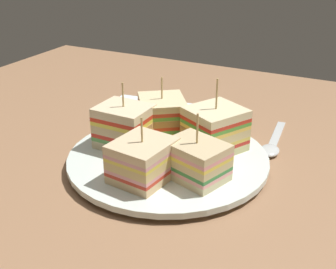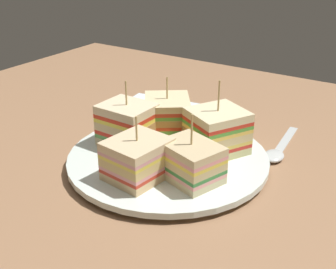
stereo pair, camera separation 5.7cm
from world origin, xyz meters
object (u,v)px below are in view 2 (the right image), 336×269
sandwich_wedge_4 (128,124)px  spoon (277,152)px  sandwich_wedge_0 (137,159)px  sandwich_wedge_1 (191,162)px  plate (168,159)px  sandwich_wedge_3 (167,117)px  sandwich_wedge_2 (217,131)px  napkin (156,110)px  chip_pile (170,150)px

sandwich_wedge_4 → spoon: bearing=32.4°
sandwich_wedge_0 → spoon: bearing=-25.9°
sandwich_wedge_1 → sandwich_wedge_4: sandwich_wedge_4 is taller
plate → spoon: size_ratio=1.93×
sandwich_wedge_3 → sandwich_wedge_0: bearing=-19.1°
sandwich_wedge_4 → plate: bearing=1.3°
sandwich_wedge_2 → spoon: bearing=161.7°
sandwich_wedge_0 → sandwich_wedge_4: sandwich_wedge_4 is taller
plate → sandwich_wedge_4: bearing=180.0°
sandwich_wedge_0 → sandwich_wedge_4: size_ratio=0.87×
sandwich_wedge_3 → napkin: bearing=-173.1°
sandwich_wedge_2 → spoon: 9.58cm
spoon → napkin: 23.34cm
chip_pile → spoon: 15.25cm
sandwich_wedge_1 → sandwich_wedge_2: bearing=-65.5°
sandwich_wedge_3 → napkin: size_ratio=0.67×
sandwich_wedge_1 → sandwich_wedge_4: 12.56cm
sandwich_wedge_1 → sandwich_wedge_4: (-12.03, 3.56, 0.55)cm
sandwich_wedge_2 → spoon: size_ratio=0.72×
spoon → plate: bearing=-51.2°
sandwich_wedge_3 → chip_pile: (4.17, -5.65, -1.70)cm
sandwich_wedge_0 → spoon: 20.75cm
sandwich_wedge_2 → sandwich_wedge_0: bearing=5.5°
chip_pile → plate: bearing=155.4°
sandwich_wedge_2 → chip_pile: bearing=-11.8°
sandwich_wedge_3 → spoon: (14.71, 5.19, -3.74)cm
sandwich_wedge_0 → sandwich_wedge_3: bearing=23.7°
sandwich_wedge_0 → sandwich_wedge_3: size_ratio=0.85×
plate → sandwich_wedge_3: (-3.67, 5.42, 3.29)cm
sandwich_wedge_3 → sandwich_wedge_4: bearing=-63.4°
sandwich_wedge_2 → napkin: size_ratio=0.71×
sandwich_wedge_0 → sandwich_wedge_2: (4.77, 11.16, 0.45)cm
chip_pile → sandwich_wedge_1: bearing=-33.8°
sandwich_wedge_3 → sandwich_wedge_4: size_ratio=1.02×
plate → sandwich_wedge_2: (4.63, 4.63, 3.42)cm
sandwich_wedge_1 → chip_pile: 6.13cm
plate → sandwich_wedge_4: size_ratio=2.92×
chip_pile → napkin: chip_pile is taller
sandwich_wedge_1 → chip_pile: bearing=-15.2°
sandwich_wedge_0 → chip_pile: 6.49cm
sandwich_wedge_2 → sandwich_wedge_1: bearing=34.6°
sandwich_wedge_1 → spoon: (5.54, 14.17, -3.30)cm
plate → spoon: 15.31cm
sandwich_wedge_3 → chip_pile: 7.23cm
sandwich_wedge_0 → sandwich_wedge_2: 12.15cm
sandwich_wedge_4 → chip_pile: (7.04, -0.23, -1.81)cm
sandwich_wedge_4 → napkin: (-5.45, 14.50, -4.01)cm
chip_pile → napkin: (-12.49, 14.73, -2.20)cm
sandwich_wedge_0 → napkin: (-11.85, 21.04, -3.58)cm
sandwich_wedge_4 → spoon: (17.57, 10.61, -3.84)cm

